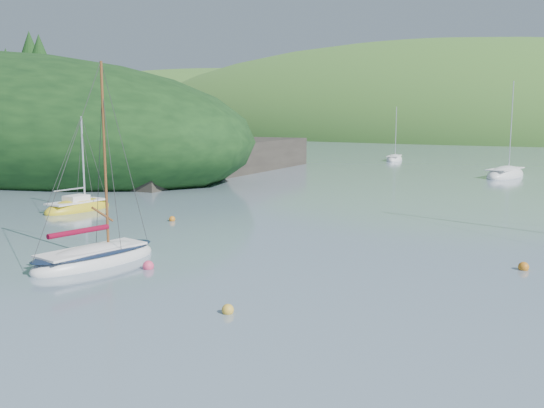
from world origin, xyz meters
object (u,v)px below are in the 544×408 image
Objects in this scene: sailboat_yellow at (78,208)px; distant_sloop_a at (505,175)px; daysailer_white at (95,259)px; distant_sloop_c at (394,159)px.

distant_sloop_a is (17.77, 40.91, 0.01)m from sailboat_yellow.
daysailer_white is at bearing -90.06° from distant_sloop_a.
distant_sloop_a is at bearing -52.64° from distant_sloop_c.
daysailer_white is 1.14× the size of distant_sloop_c.
sailboat_yellow is 0.65× the size of distant_sloop_a.
distant_sloop_a is at bearing 87.63° from daysailer_white.
sailboat_yellow is 44.60m from distant_sloop_a.
daysailer_white is 1.35× the size of sailboat_yellow.
distant_sloop_c is at bearing 148.08° from distant_sloop_a.
distant_sloop_a is 1.31× the size of distant_sloop_c.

